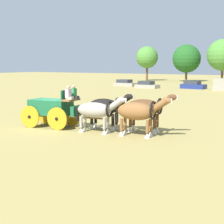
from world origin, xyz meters
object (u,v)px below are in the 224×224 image
at_px(draft_horse_rear_near, 106,107).
at_px(parked_vehicle_c, 193,85).
at_px(draft_horse_lead_near, 146,108).
at_px(show_wagon, 53,108).
at_px(draft_horse_rear_off, 97,111).
at_px(draft_horse_lead_off, 138,112).
at_px(parked_vehicle_b, 147,85).
at_px(parked_vehicle_a, 125,83).

distance_m(draft_horse_rear_near, parked_vehicle_c, 38.83).
bearing_deg(draft_horse_lead_near, parked_vehicle_c, 106.12).
distance_m(show_wagon, draft_horse_rear_off, 3.50).
bearing_deg(draft_horse_lead_off, draft_horse_lead_near, 97.70).
height_order(draft_horse_lead_near, parked_vehicle_c, draft_horse_lead_near).
bearing_deg(draft_horse_rear_off, parked_vehicle_b, 112.90).
xyz_separation_m(show_wagon, draft_horse_rear_off, (3.50, -0.16, 0.06)).
bearing_deg(show_wagon, parked_vehicle_a, 114.31).
bearing_deg(show_wagon, draft_horse_rear_near, 18.84).
height_order(show_wagon, draft_horse_lead_off, show_wagon).
relative_size(draft_horse_lead_near, draft_horse_lead_off, 0.98).
bearing_deg(parked_vehicle_c, draft_horse_rear_near, -77.68).
distance_m(show_wagon, parked_vehicle_b, 38.26).
xyz_separation_m(draft_horse_lead_off, parked_vehicle_b, (-17.98, 36.14, -0.86)).
distance_m(draft_horse_rear_off, parked_vehicle_a, 44.18).
bearing_deg(parked_vehicle_a, draft_horse_rear_off, -61.63).
bearing_deg(draft_horse_rear_off, parked_vehicle_c, 102.19).
bearing_deg(draft_horse_rear_near, parked_vehicle_c, 102.32).
height_order(draft_horse_lead_off, parked_vehicle_c, draft_horse_lead_off).
relative_size(parked_vehicle_a, parked_vehicle_c, 1.04).
xyz_separation_m(draft_horse_lead_near, parked_vehicle_a, (-23.37, 37.21, -0.92)).
bearing_deg(draft_horse_rear_near, draft_horse_rear_off, -81.45).
distance_m(draft_horse_rear_near, draft_horse_rear_off, 1.30).
bearing_deg(parked_vehicle_b, show_wagon, -71.85).
relative_size(draft_horse_rear_near, parked_vehicle_a, 0.75).
height_order(show_wagon, draft_horse_rear_near, show_wagon).
xyz_separation_m(draft_horse_rear_off, parked_vehicle_a, (-20.99, 38.87, -0.78)).
bearing_deg(draft_horse_rear_near, parked_vehicle_a, 118.96).
xyz_separation_m(parked_vehicle_a, parked_vehicle_b, (5.57, -2.36, -0.01)).
xyz_separation_m(draft_horse_rear_off, parked_vehicle_b, (-15.42, 36.51, -0.79)).
bearing_deg(draft_horse_lead_near, parked_vehicle_a, 122.13).
bearing_deg(parked_vehicle_a, parked_vehicle_b, -22.97).
relative_size(draft_horse_rear_off, draft_horse_lead_off, 1.00).
height_order(show_wagon, parked_vehicle_c, show_wagon).
height_order(draft_horse_lead_near, parked_vehicle_a, draft_horse_lead_near).
distance_m(parked_vehicle_b, parked_vehicle_c, 7.46).
xyz_separation_m(show_wagon, parked_vehicle_a, (-17.49, 38.71, -0.72)).
distance_m(draft_horse_lead_near, parked_vehicle_a, 43.96).
distance_m(show_wagon, parked_vehicle_a, 42.48).
bearing_deg(parked_vehicle_c, draft_horse_lead_near, -73.88).
xyz_separation_m(show_wagon, parked_vehicle_c, (-4.97, 39.06, -0.69)).
relative_size(draft_horse_lead_near, parked_vehicle_c, 0.80).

